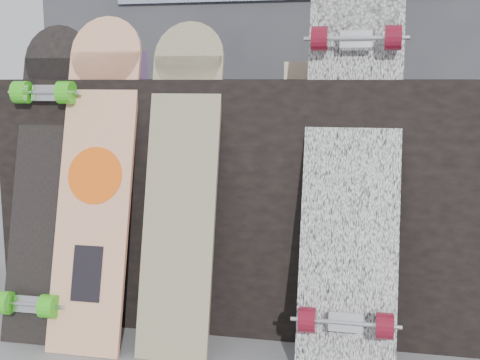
% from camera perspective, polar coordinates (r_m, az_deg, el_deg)
% --- Properties ---
extents(vendor_table, '(1.60, 0.60, 0.80)m').
position_cam_1_polar(vendor_table, '(2.11, 1.55, -1.42)').
color(vendor_table, black).
rests_on(vendor_table, ground).
extents(booth, '(2.40, 0.22, 2.20)m').
position_cam_1_polar(booth, '(2.93, 4.64, 15.45)').
color(booth, '#35353A').
rests_on(booth, ground).
extents(merch_box_purple, '(0.18, 0.12, 0.10)m').
position_cam_1_polar(merch_box_purple, '(2.23, -11.52, 10.62)').
color(merch_box_purple, '#5C366E').
rests_on(merch_box_purple, vendor_table).
extents(merch_box_small, '(0.14, 0.14, 0.12)m').
position_cam_1_polar(merch_box_small, '(1.96, 9.44, 11.14)').
color(merch_box_small, '#5C366E').
rests_on(merch_box_small, vendor_table).
extents(merch_box_flat, '(0.22, 0.10, 0.06)m').
position_cam_1_polar(merch_box_flat, '(2.14, 7.34, 10.25)').
color(merch_box_flat, '#D1B78C').
rests_on(merch_box_flat, vendor_table).
extents(longboard_geisha, '(0.23, 0.30, 1.00)m').
position_cam_1_polar(longboard_geisha, '(1.87, -13.46, 0.83)').
color(longboard_geisha, beige).
rests_on(longboard_geisha, ground).
extents(longboard_celtic, '(0.22, 0.27, 0.98)m').
position_cam_1_polar(longboard_celtic, '(1.78, -5.54, 0.36)').
color(longboard_celtic, beige).
rests_on(longboard_celtic, ground).
extents(longboard_cascadia, '(0.27, 0.41, 1.18)m').
position_cam_1_polar(longboard_cascadia, '(1.73, 10.60, 3.11)').
color(longboard_cascadia, white).
rests_on(longboard_cascadia, ground).
extents(skateboard_dark, '(0.22, 0.33, 0.98)m').
position_cam_1_polar(skateboard_dark, '(1.97, -17.98, 0.35)').
color(skateboard_dark, black).
rests_on(skateboard_dark, ground).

